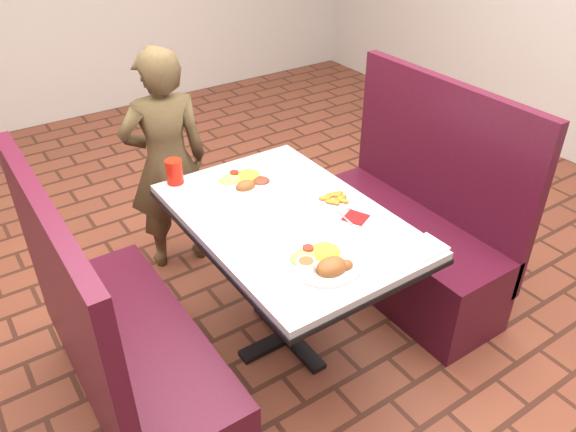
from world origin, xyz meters
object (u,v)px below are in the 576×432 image
object	(u,v)px
far_dinner_plate	(245,179)
plantain_plate	(334,199)
red_tumbler	(174,172)
dining_table	(288,234)
near_dinner_plate	(324,258)
booth_bench_left	(130,359)
booth_bench_right	(408,236)
diner_person	(167,163)

from	to	relation	value
far_dinner_plate	plantain_plate	xyz separation A→B (m)	(0.25, -0.37, -0.02)
plantain_plate	red_tumbler	size ratio (longest dim) A/B	1.57
dining_table	near_dinner_plate	world-z (taller)	near_dinner_plate
red_tumbler	booth_bench_left	bearing A→B (deg)	-132.63
near_dinner_plate	dining_table	bearing A→B (deg)	77.39
dining_table	booth_bench_right	distance (m)	0.86
booth_bench_left	red_tumbler	size ratio (longest dim) A/B	9.91
booth_bench_left	booth_bench_right	xyz separation A→B (m)	(1.60, 0.00, 0.00)
far_dinner_plate	red_tumbler	distance (m)	0.34
dining_table	booth_bench_right	size ratio (longest dim) A/B	1.01
red_tumbler	dining_table	bearing A→B (deg)	-62.76
booth_bench_left	plantain_plate	size ratio (longest dim) A/B	6.31
booth_bench_left	dining_table	bearing A→B (deg)	0.00
far_dinner_plate	red_tumbler	size ratio (longest dim) A/B	2.44
far_dinner_plate	red_tumbler	bearing A→B (deg)	143.89
booth_bench_left	far_dinner_plate	distance (m)	0.97
far_dinner_plate	dining_table	bearing A→B (deg)	-88.47
booth_bench_right	red_tumbler	distance (m)	1.31
near_dinner_plate	red_tumbler	bearing A→B (deg)	102.45
near_dinner_plate	plantain_plate	world-z (taller)	near_dinner_plate
near_dinner_plate	far_dinner_plate	size ratio (longest dim) A/B	1.02
dining_table	far_dinner_plate	bearing A→B (deg)	91.53
dining_table	near_dinner_plate	distance (m)	0.40
booth_bench_right	diner_person	distance (m)	1.39
diner_person	plantain_plate	bearing A→B (deg)	122.96
diner_person	near_dinner_plate	distance (m)	1.32
diner_person	plantain_plate	xyz separation A→B (m)	(0.42, -0.96, 0.11)
booth_bench_left	diner_person	bearing A→B (deg)	56.51
diner_person	red_tumbler	bearing A→B (deg)	83.25
far_dinner_plate	near_dinner_plate	bearing A→B (deg)	-95.75
diner_person	far_dinner_plate	world-z (taller)	diner_person
dining_table	red_tumbler	xyz separation A→B (m)	(-0.29, 0.56, 0.16)
booth_bench_left	booth_bench_right	bearing A→B (deg)	0.00
diner_person	far_dinner_plate	bearing A→B (deg)	115.00
booth_bench_left	diner_person	xyz separation A→B (m)	(0.62, 0.94, 0.33)
red_tumbler	far_dinner_plate	bearing A→B (deg)	-36.11
booth_bench_right	near_dinner_plate	bearing A→B (deg)	-157.33
booth_bench_right	plantain_plate	distance (m)	0.70
near_dinner_plate	red_tumbler	distance (m)	0.95
near_dinner_plate	booth_bench_right	bearing A→B (deg)	22.67
near_dinner_plate	red_tumbler	world-z (taller)	red_tumbler
dining_table	far_dinner_plate	xyz separation A→B (m)	(-0.01, 0.35, 0.12)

